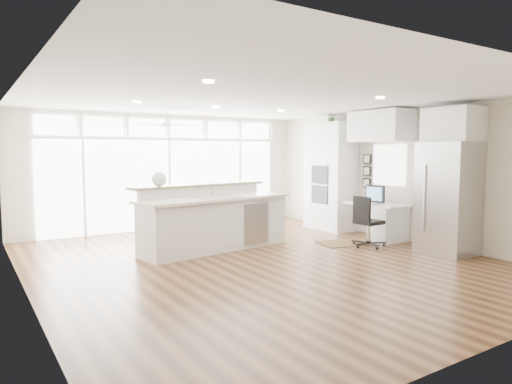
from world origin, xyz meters
TOP-DOWN VIEW (x-y plane):
  - floor at (0.00, 0.00)m, footprint 7.00×8.00m
  - ceiling at (0.00, 0.00)m, footprint 7.00×8.00m
  - wall_back at (0.00, 4.00)m, footprint 7.00×0.04m
  - wall_front at (0.00, -4.00)m, footprint 7.00×0.04m
  - wall_left at (-3.50, 0.00)m, footprint 0.04×8.00m
  - wall_right at (3.50, 0.00)m, footprint 0.04×8.00m
  - glass_wall at (0.00, 3.94)m, footprint 5.80×0.06m
  - transom_row at (0.00, 3.94)m, footprint 5.90×0.06m
  - desk_window at (3.46, 0.30)m, footprint 0.04×0.85m
  - ceiling_fan at (-0.50, 2.80)m, footprint 1.16×1.16m
  - recessed_lights at (0.00, 0.20)m, footprint 3.40×3.00m
  - oven_cabinet at (3.17, 1.80)m, footprint 0.64×1.20m
  - desk_nook at (3.13, 0.30)m, footprint 0.72×1.30m
  - upper_cabinets at (3.17, 0.30)m, footprint 0.64×1.30m
  - refrigerator at (3.11, -1.35)m, footprint 0.76×0.90m
  - fridge_cabinet at (3.17, -1.35)m, footprint 0.64×0.90m
  - framed_photos at (3.46, 0.92)m, footprint 0.06×0.22m
  - kitchen_island at (-0.18, 1.25)m, footprint 3.18×1.59m
  - rug at (2.21, 0.33)m, footprint 1.08×0.89m
  - office_chair at (2.41, -0.14)m, footprint 0.53×0.49m
  - fishbowl at (-1.17, 1.50)m, footprint 0.29×0.29m
  - monitor at (3.05, 0.30)m, footprint 0.10×0.48m
  - keyboard at (2.88, 0.30)m, footprint 0.15×0.33m
  - potted_plant at (3.17, 1.80)m, footprint 0.27×0.30m

SIDE VIEW (x-z plane):
  - floor at x=0.00m, z-range -0.02..0.00m
  - rug at x=2.21m, z-range 0.00..0.01m
  - desk_nook at x=3.13m, z-range 0.00..0.76m
  - office_chair at x=2.41m, z-range 0.00..0.97m
  - kitchen_island at x=-0.18m, z-range 0.00..1.21m
  - keyboard at x=2.88m, z-range 0.76..0.78m
  - monitor at x=3.05m, z-range 0.76..1.16m
  - refrigerator at x=3.11m, z-range 0.00..2.00m
  - glass_wall at x=0.00m, z-range 0.01..2.09m
  - oven_cabinet at x=3.17m, z-range 0.00..2.50m
  - fishbowl at x=-1.17m, z-range 1.21..1.47m
  - wall_back at x=0.00m, z-range 0.00..2.70m
  - wall_front at x=0.00m, z-range 0.00..2.70m
  - wall_left at x=-3.50m, z-range 0.00..2.70m
  - wall_right at x=3.50m, z-range 0.00..2.70m
  - framed_photos at x=3.46m, z-range 1.00..1.80m
  - desk_window at x=3.46m, z-range 1.12..1.98m
  - fridge_cabinet at x=3.17m, z-range 2.00..2.60m
  - upper_cabinets at x=3.17m, z-range 2.03..2.67m
  - transom_row at x=0.00m, z-range 2.18..2.58m
  - ceiling_fan at x=-0.50m, z-range 2.32..2.64m
  - potted_plant at x=3.17m, z-range 2.50..2.72m
  - recessed_lights at x=0.00m, z-range 2.67..2.69m
  - ceiling at x=0.00m, z-range 2.69..2.71m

